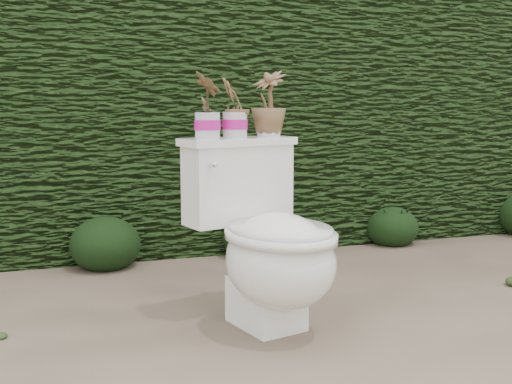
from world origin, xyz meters
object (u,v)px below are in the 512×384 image
object	(u,v)px
potted_plant_left	(207,107)
potted_plant_right	(269,105)
toilet	(269,244)
potted_plant_center	(235,109)

from	to	relation	value
potted_plant_left	potted_plant_right	size ratio (longest dim) A/B	0.96
toilet	potted_plant_center	bearing A→B (deg)	93.52
toilet	potted_plant_left	size ratio (longest dim) A/B	2.94
potted_plant_left	potted_plant_center	world-z (taller)	potted_plant_left
toilet	potted_plant_left	xyz separation A→B (m)	(-0.21, 0.19, 0.55)
potted_plant_left	potted_plant_right	distance (m)	0.31
potted_plant_left	potted_plant_center	size ratio (longest dim) A/B	1.09
potted_plant_left	potted_plant_center	bearing A→B (deg)	-87.45
potted_plant_left	potted_plant_right	bearing A→B (deg)	-87.45
toilet	potted_plant_left	distance (m)	0.62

